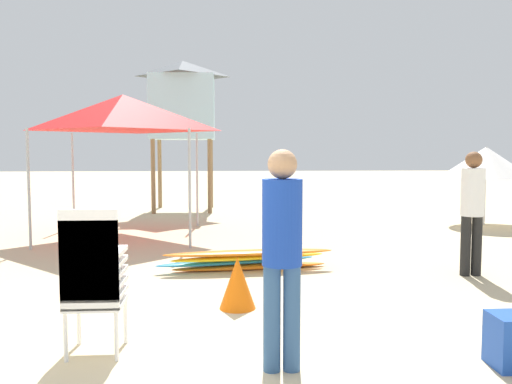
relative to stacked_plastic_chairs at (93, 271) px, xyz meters
name	(u,v)px	position (x,y,z in m)	size (l,w,h in m)	color
ground	(116,357)	(0.18, -0.03, -0.74)	(80.00, 80.00, 0.00)	beige
stacked_plastic_chairs	(93,271)	(0.00, 0.00, 0.00)	(0.48, 0.48, 1.29)	white
surfboard_pile	(246,259)	(1.45, 3.24, -0.58)	(2.64, 0.84, 0.32)	orange
lifeguard_near_left	(472,204)	(4.60, 2.73, 0.27)	(0.32, 0.32, 1.75)	black
lifeguard_near_center	(282,244)	(1.58, -0.40, 0.29)	(0.32, 0.32, 1.78)	#33598C
popup_canopy	(123,113)	(-0.90, 6.52, 1.77)	(2.87, 2.87, 2.88)	#B2B2B7
lifeguard_tower	(183,100)	(-0.04, 11.24, 2.45)	(1.98, 1.98, 4.32)	olive
beach_umbrella_left	(486,162)	(7.27, 7.73, 0.74)	(2.07, 2.07, 1.84)	beige
traffic_cone_near	(237,283)	(1.27, 1.33, -0.45)	(0.41, 0.41, 0.58)	orange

